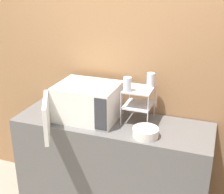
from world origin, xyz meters
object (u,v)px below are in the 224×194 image
Objects in this scene: dish_rack at (138,98)px; glass_front_left at (127,84)px; microwave at (86,102)px; glass_back_right at (151,80)px; bowl at (145,133)px.

glass_front_left is (-0.07, -0.08, 0.14)m from dish_rack.
microwave is 0.58m from glass_back_right.
glass_back_right is at bearing 98.95° from bowl.
glass_back_right reaches higher than dish_rack.
bowl is at bearing -38.74° from glass_front_left.
dish_rack is 0.18m from glass_front_left.
dish_rack is at bearing 117.83° from bowl.
bowl is (0.05, -0.33, -0.32)m from glass_back_right.
glass_front_left is 0.58× the size of bowl.
bowl is (0.20, -0.16, -0.32)m from glass_front_left.
microwave is 0.45m from dish_rack.
dish_rack is 0.33m from bowl.
glass_front_left is 1.00× the size of glass_back_right.
glass_front_left is at bearing -131.23° from dish_rack.
dish_rack is at bearing 14.06° from microwave.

